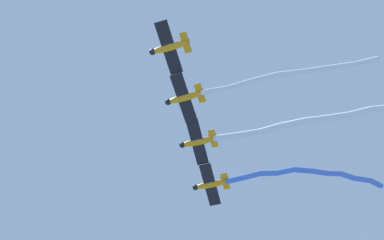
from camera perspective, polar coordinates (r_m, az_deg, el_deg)
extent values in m
ellipsoid|color=orange|center=(75.71, 2.15, -7.11)|extent=(3.92, 4.50, 1.02)
sphere|color=black|center=(75.97, 0.39, -7.46)|extent=(1.21, 1.21, 0.86)
ellipsoid|color=#232833|center=(76.09, 1.68, -7.04)|extent=(1.31, 1.39, 0.54)
cube|color=black|center=(75.62, 2.02, -7.19)|extent=(6.68, 5.86, 0.14)
cube|color=orange|center=(75.62, 3.70, -6.75)|extent=(2.79, 2.51, 0.11)
cube|color=black|center=(76.07, 3.60, -6.54)|extent=(0.82, 0.96, 1.40)
cylinder|color=#4C75DB|center=(75.65, 4.95, -6.53)|extent=(2.33, 2.60, 1.45)
cylinder|color=#4C75DB|center=(76.20, 6.70, -6.08)|extent=(2.15, 2.36, 1.75)
cylinder|color=#4C75DB|center=(76.84, 8.43, -5.83)|extent=(1.95, 2.66, 1.20)
cylinder|color=#4C75DB|center=(77.54, 10.28, -5.58)|extent=(2.31, 2.70, 1.61)
cylinder|color=#4C75DB|center=(78.49, 12.14, -5.44)|extent=(1.81, 2.89, 1.41)
cylinder|color=#4C75DB|center=(79.69, 13.89, -5.61)|extent=(1.62, 2.78, 1.60)
cylinder|color=#4C75DB|center=(81.00, 15.43, -5.72)|extent=(1.72, 2.52, 1.71)
cylinder|color=#4C75DB|center=(82.32, 16.81, -5.93)|extent=(1.07, 2.50, 1.28)
cylinder|color=#4C75DB|center=(83.89, 18.27, -6.24)|extent=(1.57, 3.05, 1.75)
cylinder|color=#4C75DB|center=(85.56, 19.60, -6.58)|extent=(1.37, 2.45, 1.49)
sphere|color=#4C75DB|center=(75.47, 4.00, -6.75)|extent=(0.83, 0.83, 0.83)
sphere|color=#4C75DB|center=(75.85, 5.90, -6.30)|extent=(0.83, 0.83, 0.83)
sphere|color=#4C75DB|center=(76.56, 7.50, -5.86)|extent=(0.83, 0.83, 0.83)
sphere|color=#4C75DB|center=(77.15, 9.35, -5.79)|extent=(0.83, 0.83, 0.83)
sphere|color=#4C75DB|center=(77.96, 11.20, -5.38)|extent=(0.83, 0.83, 0.83)
sphere|color=#4C75DB|center=(79.04, 13.06, -5.50)|extent=(0.83, 0.83, 0.83)
sphere|color=#4C75DB|center=(80.36, 14.71, -5.71)|extent=(0.83, 0.83, 0.83)
sphere|color=#4C75DB|center=(81.65, 16.14, -5.72)|extent=(0.83, 0.83, 0.83)
sphere|color=#4C75DB|center=(83.00, 17.47, -6.14)|extent=(0.83, 0.83, 0.83)
sphere|color=#4C75DB|center=(84.78, 19.06, -6.34)|extent=(0.83, 0.83, 0.83)
sphere|color=#4C75DB|center=(86.34, 20.13, -6.83)|extent=(0.83, 0.83, 0.83)
ellipsoid|color=orange|center=(72.30, 0.74, -2.40)|extent=(3.89, 4.51, 1.02)
sphere|color=black|center=(72.57, -1.08, -2.78)|extent=(1.21, 1.21, 0.86)
ellipsoid|color=#232833|center=(72.70, 0.26, -2.36)|extent=(1.30, 1.39, 0.54)
cube|color=black|center=(72.20, 0.61, -2.48)|extent=(6.70, 5.83, 0.14)
cube|color=orange|center=(72.20, 2.36, -2.04)|extent=(2.80, 2.50, 0.11)
cube|color=black|center=(72.68, 2.27, -1.85)|extent=(0.81, 0.97, 1.40)
cylinder|color=white|center=(72.11, 3.86, -1.87)|extent=(2.45, 3.02, 1.11)
cylinder|color=white|center=(72.17, 6.19, -1.52)|extent=(2.51, 2.88, 1.03)
cylinder|color=white|center=(72.12, 8.56, -0.99)|extent=(2.84, 2.90, 0.93)
cylinder|color=white|center=(72.11, 11.10, -0.35)|extent=(3.01, 3.16, 1.18)
cylinder|color=white|center=(72.19, 13.65, 0.08)|extent=(2.69, 3.01, 1.35)
cylinder|color=white|center=(72.65, 15.96, 0.40)|extent=(2.40, 2.88, 1.11)
cylinder|color=white|center=(73.45, 18.11, 0.84)|extent=(2.65, 2.87, 1.26)
cylinder|color=white|center=(74.34, 20.41, 1.24)|extent=(2.57, 3.28, 0.99)
sphere|color=white|center=(72.05, 2.67, -2.03)|extent=(0.88, 0.88, 0.88)
sphere|color=white|center=(72.21, 5.04, -1.70)|extent=(0.88, 0.88, 0.88)
sphere|color=white|center=(72.16, 7.34, -1.34)|extent=(0.88, 0.88, 0.88)
sphere|color=white|center=(72.12, 9.77, -0.64)|extent=(0.88, 0.88, 0.88)
sphere|color=white|center=(72.13, 12.43, -0.06)|extent=(0.88, 0.88, 0.88)
sphere|color=white|center=(72.29, 14.87, 0.23)|extent=(0.88, 0.88, 0.88)
sphere|color=white|center=(73.03, 17.03, 0.56)|extent=(0.88, 0.88, 0.88)
sphere|color=white|center=(73.89, 19.18, 1.12)|extent=(0.88, 0.88, 0.88)
ellipsoid|color=orange|center=(68.92, -0.78, 2.52)|extent=(4.09, 4.36, 1.02)
sphere|color=black|center=(69.27, -2.65, 2.00)|extent=(1.22, 1.22, 0.86)
ellipsoid|color=#232833|center=(69.35, -1.27, 2.51)|extent=(1.34, 1.37, 0.54)
cube|color=black|center=(68.82, -0.92, 2.44)|extent=(6.49, 6.11, 0.14)
cube|color=orange|center=(68.76, 0.88, 3.01)|extent=(2.73, 2.60, 0.11)
cube|color=black|center=(69.25, 0.80, 3.17)|extent=(0.86, 0.93, 1.40)
cylinder|color=white|center=(68.40, 2.61, 3.29)|extent=(2.72, 3.14, 0.97)
cylinder|color=white|center=(68.32, 5.50, 3.97)|extent=(3.03, 3.19, 1.02)
cylinder|color=white|center=(68.43, 8.22, 4.69)|extent=(2.58, 2.76, 0.83)
cylinder|color=white|center=(68.48, 10.91, 5.13)|extent=(2.68, 3.23, 1.18)
cylinder|color=white|center=(68.64, 13.61, 5.43)|extent=(2.46, 2.82, 1.07)
cylinder|color=white|center=(68.88, 16.14, 5.74)|extent=(2.57, 2.90, 1.22)
cylinder|color=white|center=(69.38, 18.63, 6.13)|extent=(2.46, 2.79, 0.77)
sphere|color=white|center=(68.58, 1.20, 3.05)|extent=(0.71, 0.71, 0.71)
sphere|color=white|center=(68.26, 4.03, 3.53)|extent=(0.71, 0.71, 0.71)
sphere|color=white|center=(68.44, 6.97, 4.39)|extent=(0.71, 0.71, 0.71)
sphere|color=white|center=(68.46, 9.46, 4.98)|extent=(0.71, 0.71, 0.71)
sphere|color=white|center=(68.55, 12.36, 5.27)|extent=(0.71, 0.71, 0.71)
sphere|color=white|center=(68.77, 14.85, 5.58)|extent=(0.71, 0.71, 0.71)
sphere|color=white|center=(69.03, 17.43, 5.89)|extent=(0.71, 0.71, 0.71)
sphere|color=white|center=(69.77, 19.82, 6.36)|extent=(0.71, 0.71, 0.71)
ellipsoid|color=orange|center=(66.72, -2.44, 8.07)|extent=(4.05, 4.39, 1.02)
sphere|color=black|center=(67.06, -4.39, 7.52)|extent=(1.22, 1.22, 0.86)
ellipsoid|color=#232833|center=(67.16, -2.94, 8.03)|extent=(1.33, 1.38, 0.54)
cube|color=black|center=(66.61, -2.58, 7.99)|extent=(6.53, 6.05, 0.14)
cube|color=orange|center=(66.57, -0.70, 8.57)|extent=(2.74, 2.58, 0.11)
cube|color=black|center=(67.08, -0.78, 8.69)|extent=(0.85, 0.94, 1.40)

